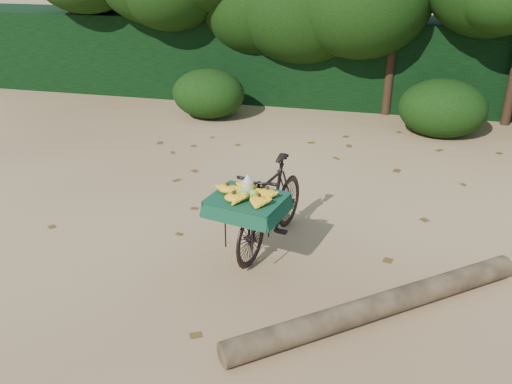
# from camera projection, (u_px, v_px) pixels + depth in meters

# --- Properties ---
(ground) EXTENTS (80.00, 80.00, 0.00)m
(ground) POSITION_uv_depth(u_px,v_px,m) (332.00, 235.00, 6.64)
(ground) COLOR tan
(ground) RESTS_ON ground
(vendor_bicycle) EXTENTS (0.98, 1.86, 1.05)m
(vendor_bicycle) POSITION_uv_depth(u_px,v_px,m) (270.00, 204.00, 6.19)
(vendor_bicycle) COLOR black
(vendor_bicycle) RESTS_ON ground
(fallen_log) EXTENTS (2.68, 2.23, 0.24)m
(fallen_log) POSITION_uv_depth(u_px,v_px,m) (380.00, 305.00, 5.15)
(fallen_log) COLOR brown
(fallen_log) RESTS_ON ground
(hedge_backdrop) EXTENTS (26.00, 1.80, 1.80)m
(hedge_backdrop) POSITION_uv_depth(u_px,v_px,m) (367.00, 61.00, 11.82)
(hedge_backdrop) COLOR black
(hedge_backdrop) RESTS_ON ground
(tree_row) EXTENTS (14.50, 2.00, 4.00)m
(tree_row) POSITION_uv_depth(u_px,v_px,m) (337.00, 12.00, 10.79)
(tree_row) COLOR black
(tree_row) RESTS_ON ground
(bush_clumps) EXTENTS (8.80, 1.70, 0.90)m
(bush_clumps) POSITION_uv_depth(u_px,v_px,m) (386.00, 107.00, 10.14)
(bush_clumps) COLOR black
(bush_clumps) RESTS_ON ground
(leaf_litter) EXTENTS (7.00, 7.30, 0.01)m
(leaf_litter) POSITION_uv_depth(u_px,v_px,m) (338.00, 211.00, 7.21)
(leaf_litter) COLOR #4D3714
(leaf_litter) RESTS_ON ground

